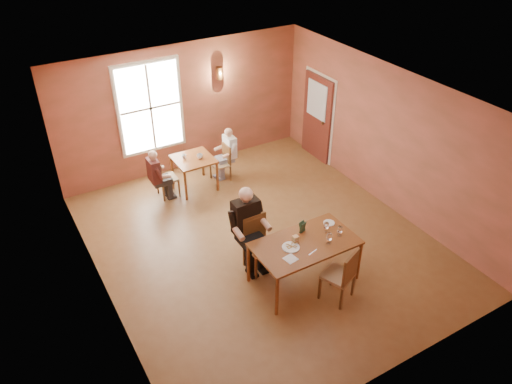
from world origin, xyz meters
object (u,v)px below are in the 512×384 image
chair_diner_main (260,245)px  diner_white (221,157)px  chair_diner_white (220,163)px  chair_diner_maroon (167,177)px  diner_main (261,235)px  diner_maroon (165,172)px  chair_empty (338,274)px  main_table (304,261)px  second_table (195,173)px

chair_diner_main → diner_white: 3.22m
chair_diner_white → chair_diner_maroon: bearing=90.0°
diner_main → diner_maroon: size_ratio=1.30×
diner_main → chair_diner_white: (0.78, 3.14, -0.34)m
chair_empty → chair_diner_white: chair_empty is taller
main_table → chair_diner_maroon: size_ratio=1.96×
main_table → diner_maroon: diner_maroon is taller
diner_main → diner_white: size_ratio=1.31×
diner_main → chair_diner_maroon: size_ratio=1.70×
diner_main → chair_diner_white: 3.26m
diner_main → chair_diner_white: size_ratio=1.79×
main_table → chair_empty: bearing=-69.5°
diner_main → diner_white: diner_main is taller
second_table → diner_maroon: bearing=180.0°
main_table → chair_empty: chair_empty is taller
chair_empty → diner_maroon: (-1.28, 4.40, 0.08)m
diner_main → chair_diner_white: diner_main is taller
chair_diner_main → chair_diner_white: chair_diner_main is taller
chair_diner_white → chair_diner_maroon: 1.30m
diner_main → chair_diner_maroon: 3.20m
chair_empty → chair_diner_white: (0.05, 4.40, -0.08)m
diner_white → diner_maroon: bearing=90.0°
diner_white → diner_main: bearing=165.5°
chair_diner_main → diner_white: bearing=-104.6°
chair_diner_main → chair_diner_white: size_ratio=1.22×
diner_white → diner_maroon: diner_maroon is taller
diner_maroon → diner_white: bearing=90.0°
main_table → chair_diner_white: 3.77m
chair_diner_main → diner_main: size_ratio=0.68×
second_table → chair_diner_maroon: chair_diner_maroon is taller
chair_diner_white → chair_empty: bearing=179.4°
main_table → diner_white: bearing=85.3°
chair_diner_main → diner_main: diner_main is taller
chair_diner_main → chair_empty: chair_diner_main is taller
chair_diner_white → diner_maroon: size_ratio=0.73×
diner_white → chair_diner_maroon: bearing=90.0°
diner_white → diner_maroon: size_ratio=0.99×
chair_empty → diner_main: bearing=97.7°
diner_main → diner_white: (0.81, 3.14, -0.18)m
main_table → diner_white: (0.31, 3.76, 0.17)m
diner_main → second_table: size_ratio=1.82×
diner_white → chair_diner_maroon: (-1.33, 0.00, -0.13)m
diner_maroon → chair_diner_main: bearing=10.0°
chair_diner_maroon → chair_diner_main: bearing=9.5°
main_table → diner_main: (-0.50, 0.62, 0.36)m
second_table → diner_maroon: 0.71m
main_table → chair_empty: size_ratio=1.73×
diner_white → diner_maroon: 1.36m
main_table → chair_diner_maroon: bearing=105.1°
chair_diner_main → diner_white: (0.81, 3.11, 0.06)m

